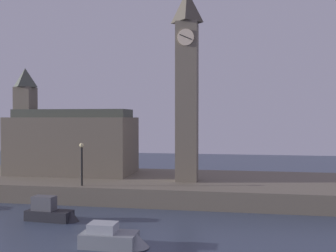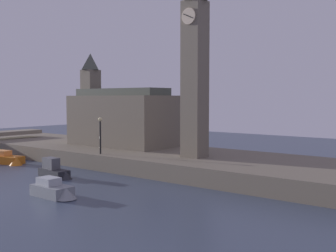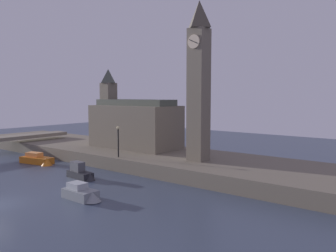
{
  "view_description": "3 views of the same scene",
  "coord_description": "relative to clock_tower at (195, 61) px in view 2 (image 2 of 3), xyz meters",
  "views": [
    {
      "loc": [
        10.39,
        -14.6,
        7.04
      ],
      "look_at": [
        5.21,
        15.97,
        6.4
      ],
      "focal_mm": 40.67,
      "sensor_mm": 36.0,
      "label": 1
    },
    {
      "loc": [
        27.73,
        -12.1,
        6.81
      ],
      "look_at": [
        5.16,
        16.48,
        4.38
      ],
      "focal_mm": 44.42,
      "sensor_mm": 36.0,
      "label": 2
    },
    {
      "loc": [
        26.72,
        -12.17,
        8.5
      ],
      "look_at": [
        5.16,
        15.12,
        5.39
      ],
      "focal_mm": 37.12,
      "sensor_mm": 36.0,
      "label": 3
    }
  ],
  "objects": [
    {
      "name": "clock_tower",
      "position": [
        0.0,
        0.0,
        0.0
      ],
      "size": [
        2.06,
        2.11,
        16.77
      ],
      "color": "#6B6051",
      "rests_on": "far_embankment"
    },
    {
      "name": "boat_cruiser_grey",
      "position": [
        -2.35,
        -13.49,
        -9.65
      ],
      "size": [
        3.76,
        1.6,
        1.29
      ],
      "color": "gray",
      "rests_on": "ground"
    },
    {
      "name": "streetlamp",
      "position": [
        -8.2,
        -3.92,
        -6.43
      ],
      "size": [
        0.36,
        0.36,
        3.5
      ],
      "color": "black",
      "rests_on": "far_embankment"
    },
    {
      "name": "boat_barge_dark",
      "position": [
        -8.23,
        -9.09,
        -9.57
      ],
      "size": [
        3.81,
        1.46,
        1.68
      ],
      "color": "#232328",
      "rests_on": "ground"
    },
    {
      "name": "far_embankment",
      "position": [
        -6.44,
        1.26,
        -9.39
      ],
      "size": [
        70.0,
        12.0,
        1.5
      ],
      "primitive_type": "cube",
      "color": "#6B6051",
      "rests_on": "ground"
    },
    {
      "name": "parliament_hall",
      "position": [
        -12.2,
        2.65,
        -5.42
      ],
      "size": [
        12.16,
        5.91,
        10.66
      ],
      "color": "#6B6051",
      "rests_on": "far_embankment"
    },
    {
      "name": "boat_patrol_orange",
      "position": [
        -18.55,
        -7.56,
        -9.65
      ],
      "size": [
        5.36,
        2.46,
        1.44
      ],
      "color": "orange",
      "rests_on": "ground"
    }
  ]
}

